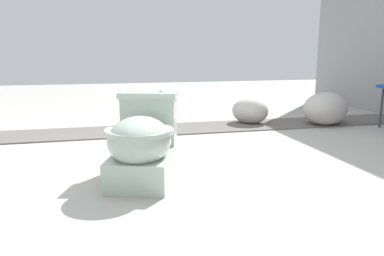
{
  "coord_description": "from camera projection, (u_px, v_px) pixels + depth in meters",
  "views": [
    {
      "loc": [
        2.45,
        -0.42,
        0.75
      ],
      "look_at": [
        0.28,
        0.11,
        0.3
      ],
      "focal_mm": 35.0,
      "sensor_mm": 36.0,
      "label": 1
    }
  ],
  "objects": [
    {
      "name": "ground_plane",
      "position": [
        166.0,
        164.0,
        2.58
      ],
      "size": [
        14.0,
        14.0,
        0.0
      ],
      "primitive_type": "plane",
      "color": "#A8A59E"
    },
    {
      "name": "gravel_strip",
      "position": [
        196.0,
        128.0,
        3.78
      ],
      "size": [
        0.56,
        8.0,
        0.01
      ],
      "primitive_type": "cube",
      "color": "#605B56",
      "rests_on": "ground"
    },
    {
      "name": "toilet",
      "position": [
        143.0,
        144.0,
        2.23
      ],
      "size": [
        0.71,
        0.55,
        0.52
      ],
      "rotation": [
        0.0,
        0.0,
        -0.32
      ],
      "color": "#B2C6B7",
      "rests_on": "ground"
    },
    {
      "name": "boulder_near",
      "position": [
        250.0,
        111.0,
        4.0
      ],
      "size": [
        0.5,
        0.5,
        0.28
      ],
      "primitive_type": "ellipsoid",
      "rotation": [
        0.0,
        0.0,
        0.81
      ],
      "color": "#B7B2AD",
      "rests_on": "ground"
    },
    {
      "name": "boulder_far",
      "position": [
        325.0,
        109.0,
        3.92
      ],
      "size": [
        0.57,
        0.63,
        0.35
      ],
      "primitive_type": "ellipsoid",
      "rotation": [
        0.0,
        0.0,
        1.94
      ],
      "color": "#B7B2AD",
      "rests_on": "ground"
    }
  ]
}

